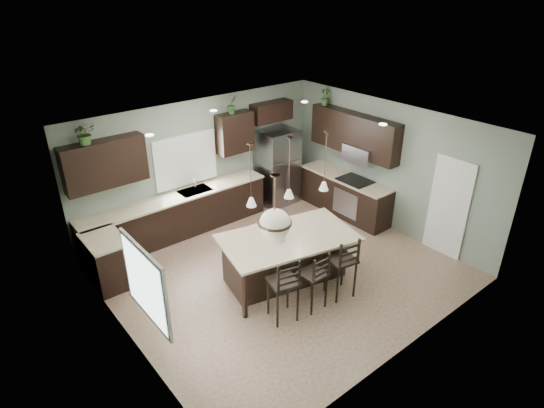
{
  "coord_description": "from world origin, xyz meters",
  "views": [
    {
      "loc": [
        -4.69,
        -5.51,
        5.11
      ],
      "look_at": [
        0.1,
        0.4,
        1.25
      ],
      "focal_mm": 30.0,
      "sensor_mm": 36.0,
      "label": 1
    }
  ],
  "objects_px": {
    "refrigerator": "(278,167)",
    "serving_dish": "(278,236)",
    "bar_stool_left": "(283,288)",
    "plant_back_left": "(84,133)",
    "kitchen_island": "(288,258)",
    "bar_stool_center": "(313,280)",
    "bar_stool_right": "(341,266)"
  },
  "relations": [
    {
      "from": "refrigerator",
      "to": "plant_back_left",
      "type": "height_order",
      "value": "plant_back_left"
    },
    {
      "from": "kitchen_island",
      "to": "bar_stool_center",
      "type": "bearing_deg",
      "value": -89.58
    },
    {
      "from": "refrigerator",
      "to": "serving_dish",
      "type": "bearing_deg",
      "value": -129.47
    },
    {
      "from": "refrigerator",
      "to": "bar_stool_right",
      "type": "height_order",
      "value": "refrigerator"
    },
    {
      "from": "refrigerator",
      "to": "bar_stool_left",
      "type": "distance_m",
      "value": 4.36
    },
    {
      "from": "kitchen_island",
      "to": "plant_back_left",
      "type": "distance_m",
      "value": 4.25
    },
    {
      "from": "bar_stool_left",
      "to": "kitchen_island",
      "type": "bearing_deg",
      "value": 59.1
    },
    {
      "from": "serving_dish",
      "to": "bar_stool_left",
      "type": "height_order",
      "value": "bar_stool_left"
    },
    {
      "from": "serving_dish",
      "to": "plant_back_left",
      "type": "distance_m",
      "value": 3.87
    },
    {
      "from": "bar_stool_right",
      "to": "bar_stool_left",
      "type": "bearing_deg",
      "value": -176.46
    },
    {
      "from": "refrigerator",
      "to": "bar_stool_left",
      "type": "xyz_separation_m",
      "value": [
        -2.7,
        -3.4,
        -0.33
      ]
    },
    {
      "from": "serving_dish",
      "to": "plant_back_left",
      "type": "bearing_deg",
      "value": 127.34
    },
    {
      "from": "refrigerator",
      "to": "bar_stool_left",
      "type": "bearing_deg",
      "value": -128.47
    },
    {
      "from": "serving_dish",
      "to": "bar_stool_right",
      "type": "bearing_deg",
      "value": -56.72
    },
    {
      "from": "bar_stool_center",
      "to": "plant_back_left",
      "type": "distance_m",
      "value": 4.73
    },
    {
      "from": "bar_stool_right",
      "to": "bar_stool_center",
      "type": "bearing_deg",
      "value": -175.04
    },
    {
      "from": "serving_dish",
      "to": "bar_stool_left",
      "type": "bearing_deg",
      "value": -124.99
    },
    {
      "from": "kitchen_island",
      "to": "plant_back_left",
      "type": "relative_size",
      "value": 5.8
    },
    {
      "from": "bar_stool_left",
      "to": "plant_back_left",
      "type": "relative_size",
      "value": 2.9
    },
    {
      "from": "bar_stool_left",
      "to": "bar_stool_center",
      "type": "distance_m",
      "value": 0.58
    },
    {
      "from": "serving_dish",
      "to": "bar_stool_center",
      "type": "relative_size",
      "value": 0.22
    },
    {
      "from": "serving_dish",
      "to": "bar_stool_right",
      "type": "xyz_separation_m",
      "value": [
        0.63,
        -0.95,
        -0.39
      ]
    },
    {
      "from": "bar_stool_right",
      "to": "plant_back_left",
      "type": "bearing_deg",
      "value": 137.44
    },
    {
      "from": "bar_stool_left",
      "to": "serving_dish",
      "type": "bearing_deg",
      "value": 69.1
    },
    {
      "from": "bar_stool_left",
      "to": "plant_back_left",
      "type": "distance_m",
      "value": 4.41
    },
    {
      "from": "serving_dish",
      "to": "bar_stool_center",
      "type": "distance_m",
      "value": 0.99
    },
    {
      "from": "plant_back_left",
      "to": "kitchen_island",
      "type": "bearing_deg",
      "value": -50.64
    },
    {
      "from": "refrigerator",
      "to": "kitchen_island",
      "type": "xyz_separation_m",
      "value": [
        -1.95,
        -2.65,
        -0.46
      ]
    },
    {
      "from": "bar_stool_center",
      "to": "bar_stool_right",
      "type": "relative_size",
      "value": 0.92
    },
    {
      "from": "bar_stool_left",
      "to": "bar_stool_right",
      "type": "bearing_deg",
      "value": 6.53
    },
    {
      "from": "bar_stool_left",
      "to": "bar_stool_center",
      "type": "bearing_deg",
      "value": 5.02
    },
    {
      "from": "kitchen_island",
      "to": "bar_stool_center",
      "type": "distance_m",
      "value": 0.87
    }
  ]
}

